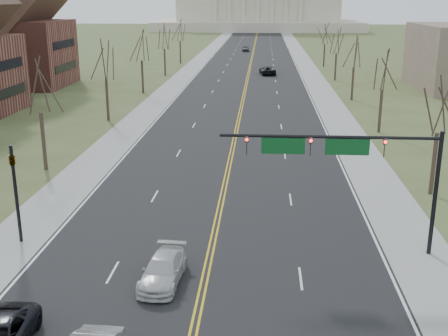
# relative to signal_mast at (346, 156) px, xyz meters

# --- Properties ---
(road) EXTENTS (20.00, 380.00, 0.01)m
(road) POSITION_rel_signal_mast_xyz_m (-7.45, 96.50, -5.76)
(road) COLOR black
(road) RESTS_ON ground
(cross_road) EXTENTS (120.00, 14.00, 0.01)m
(cross_road) POSITION_rel_signal_mast_xyz_m (-7.45, -7.50, -5.76)
(cross_road) COLOR black
(cross_road) RESTS_ON ground
(sidewalk_left) EXTENTS (4.00, 380.00, 0.03)m
(sidewalk_left) POSITION_rel_signal_mast_xyz_m (-19.45, 96.50, -5.75)
(sidewalk_left) COLOR gray
(sidewalk_left) RESTS_ON ground
(sidewalk_right) EXTENTS (4.00, 380.00, 0.03)m
(sidewalk_right) POSITION_rel_signal_mast_xyz_m (4.55, 96.50, -5.75)
(sidewalk_right) COLOR gray
(sidewalk_right) RESTS_ON ground
(center_line) EXTENTS (0.42, 380.00, 0.01)m
(center_line) POSITION_rel_signal_mast_xyz_m (-7.45, 96.50, -5.75)
(center_line) COLOR gold
(center_line) RESTS_ON road
(edge_line_left) EXTENTS (0.15, 380.00, 0.01)m
(edge_line_left) POSITION_rel_signal_mast_xyz_m (-17.25, 96.50, -5.75)
(edge_line_left) COLOR silver
(edge_line_left) RESTS_ON road
(edge_line_right) EXTENTS (0.15, 380.00, 0.01)m
(edge_line_right) POSITION_rel_signal_mast_xyz_m (2.35, 96.50, -5.75)
(edge_line_right) COLOR silver
(edge_line_right) RESTS_ON road
(signal_mast) EXTENTS (12.12, 0.44, 7.20)m
(signal_mast) POSITION_rel_signal_mast_xyz_m (0.00, 0.00, 0.00)
(signal_mast) COLOR black
(signal_mast) RESTS_ON ground
(signal_left) EXTENTS (0.32, 0.36, 6.00)m
(signal_left) POSITION_rel_signal_mast_xyz_m (-18.95, 0.00, -2.05)
(signal_left) COLOR black
(signal_left) RESTS_ON ground
(tree_r_0) EXTENTS (3.74, 3.74, 8.50)m
(tree_r_0) POSITION_rel_signal_mast_xyz_m (8.05, 10.50, 0.79)
(tree_r_0) COLOR #31251D
(tree_r_0) RESTS_ON ground
(tree_l_0) EXTENTS (3.96, 3.96, 9.00)m
(tree_l_0) POSITION_rel_signal_mast_xyz_m (-22.95, 14.50, 1.18)
(tree_l_0) COLOR #31251D
(tree_l_0) RESTS_ON ground
(tree_r_1) EXTENTS (3.74, 3.74, 8.50)m
(tree_r_1) POSITION_rel_signal_mast_xyz_m (8.05, 30.50, 0.79)
(tree_r_1) COLOR #31251D
(tree_r_1) RESTS_ON ground
(tree_l_1) EXTENTS (3.96, 3.96, 9.00)m
(tree_l_1) POSITION_rel_signal_mast_xyz_m (-22.95, 34.50, 1.18)
(tree_l_1) COLOR #31251D
(tree_l_1) RESTS_ON ground
(tree_r_2) EXTENTS (3.74, 3.74, 8.50)m
(tree_r_2) POSITION_rel_signal_mast_xyz_m (8.05, 50.50, 0.79)
(tree_r_2) COLOR #31251D
(tree_r_2) RESTS_ON ground
(tree_l_2) EXTENTS (3.96, 3.96, 9.00)m
(tree_l_2) POSITION_rel_signal_mast_xyz_m (-22.95, 54.50, 1.18)
(tree_l_2) COLOR #31251D
(tree_l_2) RESTS_ON ground
(tree_r_3) EXTENTS (3.74, 3.74, 8.50)m
(tree_r_3) POSITION_rel_signal_mast_xyz_m (8.05, 70.50, 0.79)
(tree_r_3) COLOR #31251D
(tree_r_3) RESTS_ON ground
(tree_l_3) EXTENTS (3.96, 3.96, 9.00)m
(tree_l_3) POSITION_rel_signal_mast_xyz_m (-22.95, 74.50, 1.18)
(tree_l_3) COLOR #31251D
(tree_l_3) RESTS_ON ground
(tree_r_4) EXTENTS (3.74, 3.74, 8.50)m
(tree_r_4) POSITION_rel_signal_mast_xyz_m (8.05, 90.50, 0.79)
(tree_r_4) COLOR #31251D
(tree_r_4) RESTS_ON ground
(tree_l_4) EXTENTS (3.96, 3.96, 9.00)m
(tree_l_4) POSITION_rel_signal_mast_xyz_m (-22.95, 94.50, 1.18)
(tree_l_4) COLOR #31251D
(tree_l_4) RESTS_ON ground
(bldg_left_far) EXTENTS (17.10, 14.28, 23.25)m
(bldg_left_far) POSITION_rel_signal_mast_xyz_m (-45.44, 60.50, 3.78)
(bldg_left_far) COLOR brown
(bldg_left_far) RESTS_ON ground
(car_sb_inner_second) EXTENTS (2.16, 4.76, 1.35)m
(car_sb_inner_second) POSITION_rel_signal_mast_xyz_m (-9.55, -4.37, -5.07)
(car_sb_inner_second) COLOR #BDBDBD
(car_sb_inner_second) RESTS_ON road
(car_far_nb) EXTENTS (3.37, 6.04, 1.60)m
(car_far_nb) POSITION_rel_signal_mast_xyz_m (-3.83, 77.38, -4.95)
(car_far_nb) COLOR black
(car_far_nb) RESTS_ON road
(car_far_sb) EXTENTS (2.32, 4.69, 1.54)m
(car_far_sb) POSITION_rel_signal_mast_xyz_m (-9.50, 124.57, -4.98)
(car_far_sb) COLOR #54585C
(car_far_sb) RESTS_ON road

